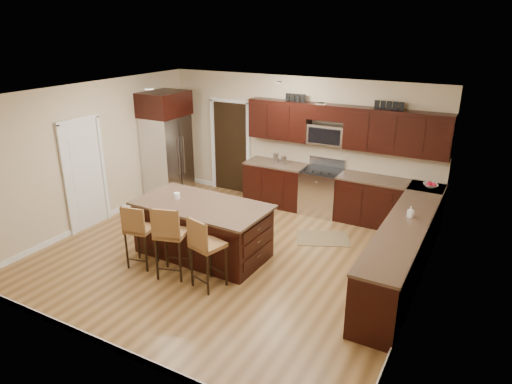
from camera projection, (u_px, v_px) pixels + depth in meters
The scene contains 23 objects.
floor at pixel (230, 254), 7.76m from camera, with size 6.00×6.00×0.00m, color olive.
ceiling at pixel (226, 94), 6.81m from camera, with size 6.00×6.00×0.00m, color silver.
wall_back at pixel (298, 142), 9.55m from camera, with size 6.00×6.00×0.00m, color #C8B490.
wall_left at pixel (94, 155), 8.64m from camera, with size 5.50×5.50×0.00m, color #C8B490.
wall_right at pixel (424, 215), 5.94m from camera, with size 5.50×5.50×0.00m, color #C8B490.
base_cabinets at pixel (366, 221), 7.93m from camera, with size 4.02×3.96×0.92m.
upper_cabinets at pixel (345, 126), 8.77m from camera, with size 4.00×0.33×0.80m.
range at pixel (321, 191), 9.30m from camera, with size 0.76×0.64×1.11m.
microwave at pixel (327, 134), 9.03m from camera, with size 0.76×0.31×0.40m, color silver.
doorway at pixel (231, 147), 10.39m from camera, with size 0.85×0.03×2.06m, color black.
pantry_door at pixel (85, 176), 8.50m from camera, with size 0.03×0.80×2.04m, color white.
letter_decor at pixel (339, 101), 8.67m from camera, with size 2.20×0.03×0.15m, color black, non-canonical shape.
island at pixel (203, 231), 7.63m from camera, with size 2.26×1.22×0.92m.
stool_left at pixel (138, 229), 7.14m from camera, with size 0.47×0.47×1.07m.
stool_mid at pixel (170, 234), 6.83m from camera, with size 0.55×0.55×1.18m.
stool_right at pixel (204, 245), 6.56m from camera, with size 0.51×0.51×1.12m.
refrigerator at pixel (167, 145), 9.89m from camera, with size 0.79×0.98×2.35m.
floor_mat at pixel (323, 238), 8.32m from camera, with size 0.94×0.63×0.01m, color olive.
fruit_bowl at pixel (431, 185), 8.20m from camera, with size 0.26×0.26×0.06m, color silver.
soap_bottle at pixel (411, 212), 6.93m from camera, with size 0.08×0.08×0.18m, color #B2B2B2.
canister_tall at pixel (276, 158), 9.58m from camera, with size 0.12×0.12×0.20m, color silver.
canister_short at pixel (284, 160), 9.50m from camera, with size 0.11×0.11×0.18m, color silver.
island_jar at pixel (177, 196), 7.67m from camera, with size 0.10×0.10×0.10m, color white.
Camera 1 is at (3.70, -5.83, 3.72)m, focal length 32.00 mm.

